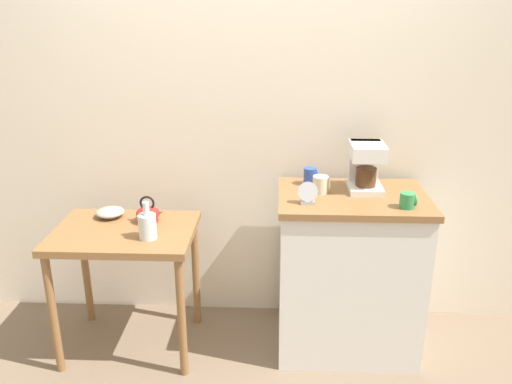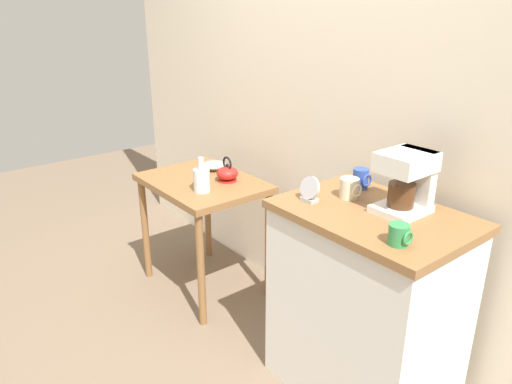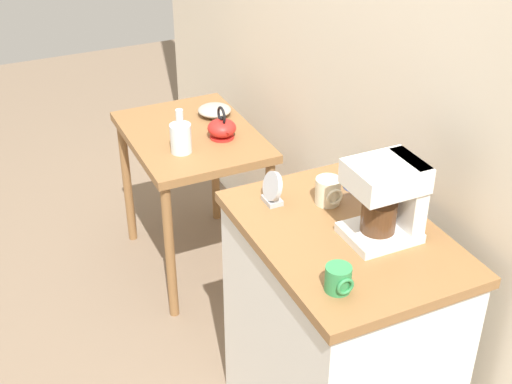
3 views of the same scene
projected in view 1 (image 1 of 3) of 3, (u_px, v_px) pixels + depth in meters
name	position (u px, v px, depth m)	size (l,w,h in m)	color
ground_plane	(248.00, 347.00, 3.06)	(8.00, 8.00, 0.00)	#7A6651
back_wall	(269.00, 94.00, 3.01)	(4.40, 0.10, 2.80)	beige
wooden_table	(125.00, 247.00, 2.87)	(0.76, 0.57, 0.74)	olive
kitchen_counter	(348.00, 272.00, 2.95)	(0.80, 0.57, 0.93)	white
bowl_stoneware	(110.00, 212.00, 2.99)	(0.16, 0.16, 0.05)	#9E998C
teakettle	(148.00, 213.00, 2.92)	(0.16, 0.13, 0.15)	red
glass_carafe_vase	(147.00, 225.00, 2.71)	(0.09, 0.09, 0.20)	silver
coffee_maker	(366.00, 164.00, 2.83)	(0.18, 0.22, 0.26)	white
mug_blue	(311.00, 176.00, 2.94)	(0.08, 0.07, 0.09)	#2D4CAD
mug_small_cream	(321.00, 184.00, 2.81)	(0.09, 0.09, 0.09)	beige
mug_tall_green	(408.00, 200.00, 2.60)	(0.08, 0.08, 0.08)	#338C4C
table_clock	(308.00, 194.00, 2.65)	(0.10, 0.05, 0.11)	#B2B5BA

